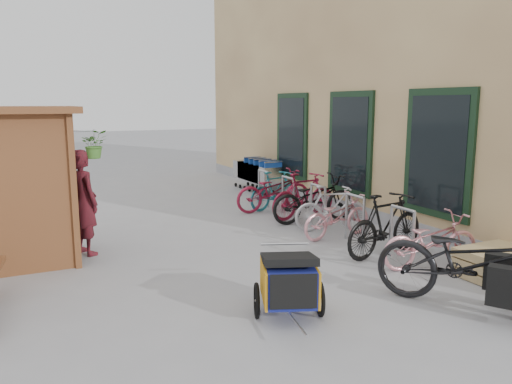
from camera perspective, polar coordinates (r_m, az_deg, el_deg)
name	(u,v)px	position (r m, az deg, el deg)	size (l,w,h in m)	color
ground	(271,283)	(6.98, 1.70, -10.40)	(80.00, 80.00, 0.00)	#949496
building	(412,62)	(14.06, 17.44, 13.94)	(6.07, 13.00, 7.00)	#D9B77C
bike_rack	(318,202)	(9.96, 7.08, -1.13)	(0.05, 5.35, 0.86)	#A5A8AD
pallet_stack	(511,268)	(7.79, 27.09, -7.71)	(1.00, 1.20, 0.40)	tan
shopping_carts	(256,172)	(13.97, 0.00, 2.34)	(0.53, 2.11, 0.95)	silver
child_trailer	(289,280)	(5.85, 3.78, -9.98)	(0.89, 1.36, 0.79)	navy
cargo_bike	(473,264)	(6.47, 23.52, -7.52)	(1.84, 2.30, 1.17)	black
person_kiosk	(84,202)	(8.54, -19.05, -1.14)	(0.63, 0.41, 1.72)	maroon
bike_0	(431,241)	(7.93, 19.33, -5.26)	(0.56, 1.60, 0.84)	pink
bike_1	(386,224)	(8.32, 14.61, -3.61)	(0.49, 1.72, 1.04)	black
bike_2	(337,216)	(9.28, 9.27, -2.73)	(0.53, 1.53, 0.81)	pink
bike_3	(331,208)	(9.77, 8.61, -1.82)	(0.42, 1.48, 0.89)	silver
bike_4	(314,199)	(10.39, 6.65, -0.77)	(0.66, 1.89, 0.99)	black
bike_5	(304,195)	(10.72, 5.47, -0.40)	(0.47, 1.66, 0.99)	maroon
bike_6	(273,191)	(11.39, 2.01, 0.17)	(0.64, 1.82, 0.96)	maroon
bike_7	(275,190)	(11.61, 2.23, 0.22)	(0.42, 1.50, 0.90)	teal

